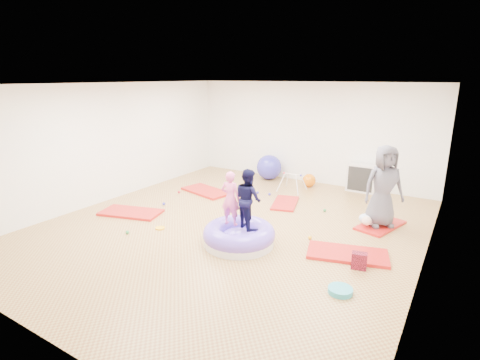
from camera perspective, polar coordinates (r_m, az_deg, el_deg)
The scene contains 19 objects.
room at distance 7.25m, azimuth -1.25°, elevation 3.27°, with size 7.01×8.01×2.81m.
gym_mat_front_left at distance 8.66m, azimuth -16.29°, elevation -4.76°, with size 1.32×0.66×0.05m, color red.
gym_mat_mid_left at distance 9.87m, azimuth -5.19°, elevation -1.69°, with size 1.33×0.67×0.06m, color red.
gym_mat_center_back at distance 8.99m, azimuth 6.89°, elevation -3.51°, with size 1.07×0.53×0.04m, color red.
gym_mat_right at distance 6.73m, azimuth 16.05°, elevation -10.77°, with size 1.33×0.66×0.06m, color red.
gym_mat_rear_right at distance 8.15m, azimuth 20.59°, elevation -6.47°, with size 1.13×0.57×0.05m, color red.
inflatable_cushion at distance 6.82m, azimuth -0.15°, elevation -8.50°, with size 1.31×1.31×0.41m.
child_pink at distance 6.68m, azimuth -1.46°, elevation -2.41°, with size 0.37×0.24×1.00m, color #F05BA3.
child_navy at distance 6.55m, azimuth 1.26°, elevation -2.46°, with size 0.52×0.41×1.08m, color black.
adult_caregiver at distance 7.85m, azimuth 21.04°, elevation -0.88°, with size 0.80×0.52×1.63m, color #4E4D59.
infant at distance 7.96m, azimuth 18.98°, elevation -5.73°, with size 0.40×0.40×0.23m.
ball_pit_balls at distance 8.41m, azimuth -1.26°, elevation -4.66°, with size 4.03×3.67×0.07m.
exercise_ball_blue at distance 11.01m, azimuth 4.45°, elevation 1.95°, with size 0.73×0.73×0.73m, color #3331B3.
exercise_ball_orange at distance 10.43m, azimuth 10.49°, elevation -0.06°, with size 0.36×0.36×0.36m, color orange.
infant_play_gym at distance 9.88m, azimuth 7.96°, elevation 0.05°, with size 0.64×0.61×0.49m.
cube_shelf at distance 10.32m, azimuth 18.05°, elevation 0.32°, with size 0.74×0.36×0.74m.
balance_disc at distance 5.65m, azimuth 15.03°, elevation -15.94°, with size 0.35×0.35×0.08m, color teal.
backpack at distance 6.31m, azimuth 17.69°, elevation -11.66°, with size 0.23×0.14×0.27m, color #B91637.
yellow_toy at distance 7.69m, azimuth -12.09°, elevation -7.18°, with size 0.19×0.19×0.03m, color #FFB70F.
Camera 1 is at (3.86, -5.94, 2.94)m, focal length 28.00 mm.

